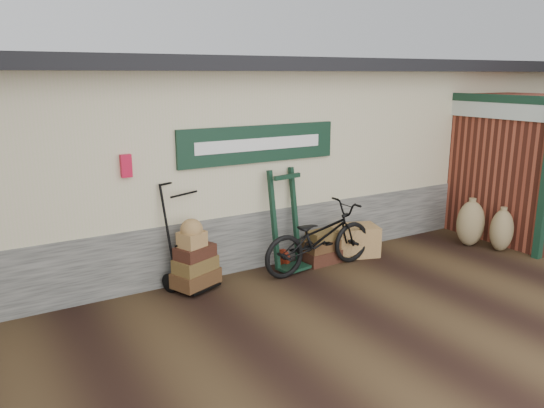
# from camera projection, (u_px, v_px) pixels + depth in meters

# --- Properties ---
(ground) EXTENTS (80.00, 80.00, 0.00)m
(ground) POSITION_uv_depth(u_px,v_px,m) (311.00, 284.00, 7.67)
(ground) COLOR black
(ground) RESTS_ON ground
(station_building) EXTENTS (14.40, 4.10, 3.20)m
(station_building) POSITION_uv_depth(u_px,v_px,m) (225.00, 151.00, 9.55)
(station_building) COLOR #4C4C47
(station_building) RESTS_ON ground
(brick_outbuilding) EXTENTS (1.71, 4.51, 2.62)m
(brick_outbuilding) POSITION_uv_depth(u_px,v_px,m) (468.00, 158.00, 10.70)
(brick_outbuilding) COLOR maroon
(brick_outbuilding) RESTS_ON ground
(porter_trolley) EXTENTS (0.93, 0.82, 1.55)m
(porter_trolley) POSITION_uv_depth(u_px,v_px,m) (186.00, 235.00, 7.40)
(porter_trolley) COLOR black
(porter_trolley) RESTS_ON ground
(green_barrow) EXTENTS (0.63, 0.55, 1.55)m
(green_barrow) POSITION_uv_depth(u_px,v_px,m) (287.00, 220.00, 8.13)
(green_barrow) COLOR black
(green_barrow) RESTS_ON ground
(suitcase_stack) EXTENTS (0.63, 0.41, 0.54)m
(suitcase_stack) POSITION_uv_depth(u_px,v_px,m) (321.00, 247.00, 8.48)
(suitcase_stack) COLOR #341B10
(suitcase_stack) RESTS_ON ground
(wicker_hamper) EXTENTS (0.89, 0.73, 0.51)m
(wicker_hamper) POSITION_uv_depth(u_px,v_px,m) (354.00, 240.00, 8.85)
(wicker_hamper) COLOR brown
(wicker_hamper) RESTS_ON ground
(bicycle) EXTENTS (0.75, 1.99, 1.15)m
(bicycle) POSITION_uv_depth(u_px,v_px,m) (319.00, 234.00, 8.11)
(bicycle) COLOR black
(bicycle) RESTS_ON ground
(burlap_sack_left) EXTENTS (0.58, 0.52, 0.81)m
(burlap_sack_left) POSITION_uv_depth(u_px,v_px,m) (470.00, 223.00, 9.31)
(burlap_sack_left) COLOR brown
(burlap_sack_left) RESTS_ON ground
(burlap_sack_right) EXTENTS (0.56, 0.52, 0.72)m
(burlap_sack_right) POSITION_uv_depth(u_px,v_px,m) (502.00, 230.00, 9.05)
(burlap_sack_right) COLOR brown
(burlap_sack_right) RESTS_ON ground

